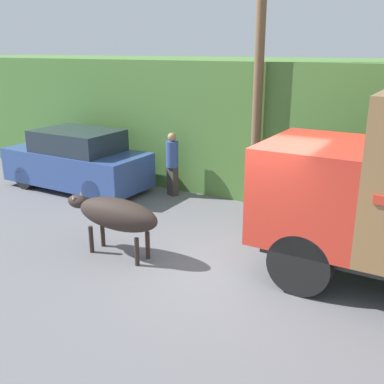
# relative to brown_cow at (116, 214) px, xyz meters

# --- Properties ---
(ground_plane) EXTENTS (60.00, 60.00, 0.00)m
(ground_plane) POSITION_rel_brown_cow_xyz_m (2.37, 0.52, -0.87)
(ground_plane) COLOR slate
(hillside_embankment) EXTENTS (32.00, 5.60, 3.67)m
(hillside_embankment) POSITION_rel_brown_cow_xyz_m (2.37, 7.09, 0.96)
(hillside_embankment) COLOR #4C7A38
(hillside_embankment) RESTS_ON ground_plane
(building_backdrop) EXTENTS (5.22, 2.70, 2.57)m
(building_backdrop) POSITION_rel_brown_cow_xyz_m (-0.17, 5.69, 0.43)
(building_backdrop) COLOR #B2BCAD
(building_backdrop) RESTS_ON ground_plane
(brown_cow) EXTENTS (2.22, 0.63, 1.20)m
(brown_cow) POSITION_rel_brown_cow_xyz_m (0.00, 0.00, 0.00)
(brown_cow) COLOR #2D231E
(brown_cow) RESTS_ON ground_plane
(parked_suv) EXTENTS (4.33, 1.82, 1.75)m
(parked_suv) POSITION_rel_brown_cow_xyz_m (-3.88, 2.92, -0.03)
(parked_suv) COLOR #334C8C
(parked_suv) RESTS_ON ground_plane
(pedestrian_on_hill) EXTENTS (0.44, 0.44, 1.78)m
(pedestrian_on_hill) POSITION_rel_brown_cow_xyz_m (-1.14, 3.82, 0.12)
(pedestrian_on_hill) COLOR #38332D
(pedestrian_on_hill) RESTS_ON ground_plane
(utility_pole) EXTENTS (0.90, 0.24, 6.97)m
(utility_pole) POSITION_rel_brown_cow_xyz_m (1.19, 4.12, 2.73)
(utility_pole) COLOR brown
(utility_pole) RESTS_ON ground_plane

